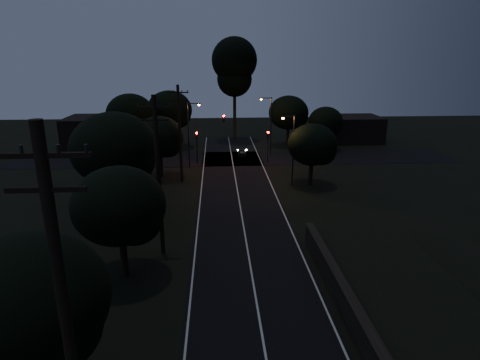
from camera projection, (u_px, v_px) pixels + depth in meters
road_surface at (236, 183)px, 44.11m from camera, size 60.00×70.00×0.03m
retaining_wall at (445, 359)px, 17.56m from camera, size 6.93×26.00×1.60m
utility_pole_near at (69, 342)px, 10.33m from camera, size 2.20×0.30×12.00m
utility_pole_mid at (158, 175)px, 26.69m from camera, size 2.20×0.30×11.00m
utility_pole_far at (180, 133)px, 42.98m from camera, size 2.20×0.30×10.50m
tree_left_a at (32, 305)px, 14.30m from camera, size 5.86×5.86×7.41m
tree_left_b at (122, 208)px, 23.95m from camera, size 5.61×5.61×7.13m
tree_left_c at (117, 151)px, 32.95m from camera, size 7.16×7.16×9.05m
tree_left_d at (161, 138)px, 44.94m from camera, size 5.50×5.50×6.97m
tree_far_nw at (171, 111)px, 59.85m from camera, size 6.72×6.72×8.51m
tree_far_w at (132, 115)px, 55.76m from camera, size 6.62×6.62×8.44m
tree_far_ne at (290, 114)px, 61.07m from camera, size 6.06×6.06×7.67m
tree_far_e at (327, 122)px, 58.77m from camera, size 4.98×4.98×6.31m
tree_right_a at (314, 146)px, 42.15m from camera, size 5.21×5.21×6.62m
tall_pine at (234, 66)px, 63.46m from camera, size 7.19×7.19×16.34m
building_left at (101, 131)px, 62.22m from camera, size 10.00×8.00×4.40m
building_right at (351, 129)px, 65.54m from camera, size 9.00×7.00×4.00m
signal_left at (197, 142)px, 51.46m from camera, size 0.28×0.35×4.10m
signal_right at (268, 141)px, 51.99m from camera, size 0.28×0.35×4.10m
signal_mast at (210, 130)px, 51.12m from camera, size 3.70×0.35×6.25m
streetlight_a at (190, 130)px, 48.99m from camera, size 1.66×0.26×8.00m
streetlight_b at (270, 122)px, 55.33m from camera, size 1.66×0.26×8.00m
streetlight_c at (292, 145)px, 42.09m from camera, size 1.46×0.26×7.50m
car at (242, 153)px, 55.66m from camera, size 1.39×3.13×1.04m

